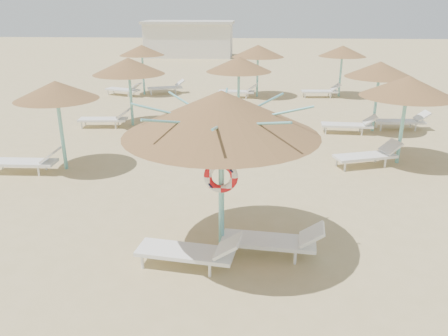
{
  "coord_description": "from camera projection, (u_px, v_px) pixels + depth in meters",
  "views": [
    {
      "loc": [
        0.28,
        -7.64,
        4.64
      ],
      "look_at": [
        -0.35,
        1.27,
        1.3
      ],
      "focal_mm": 35.0,
      "sensor_mm": 36.0,
      "label": 1
    }
  ],
  "objects": [
    {
      "name": "ground",
      "position": [
        237.0,
        251.0,
        8.78
      ],
      "size": [
        120.0,
        120.0,
        0.0
      ],
      "primitive_type": "plane",
      "color": "tan",
      "rests_on": "ground"
    },
    {
      "name": "main_palapa",
      "position": [
        221.0,
        114.0,
        7.82
      ],
      "size": [
        3.61,
        3.61,
        3.23
      ],
      "color": "#72C7C4",
      "rests_on": "ground"
    },
    {
      "name": "lounger_main_a",
      "position": [
        192.0,
        251.0,
        8.13
      ],
      "size": [
        2.02,
        0.85,
        0.71
      ],
      "rotation": [
        0.0,
        0.0,
        -0.14
      ],
      "color": "white",
      "rests_on": "ground"
    },
    {
      "name": "lounger_main_b",
      "position": [
        275.0,
        240.0,
        8.5
      ],
      "size": [
        2.02,
        0.79,
        0.72
      ],
      "rotation": [
        0.0,
        0.0,
        -0.1
      ],
      "color": "white",
      "rests_on": "ground"
    },
    {
      "name": "palapa_field",
      "position": [
        248.0,
        65.0,
        18.11
      ],
      "size": [
        15.04,
        14.34,
        2.71
      ],
      "color": "#72C7C4",
      "rests_on": "ground"
    },
    {
      "name": "service_hut",
      "position": [
        189.0,
        39.0,
        41.29
      ],
      "size": [
        8.4,
        4.4,
        3.25
      ],
      "color": "silver",
      "rests_on": "ground"
    }
  ]
}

